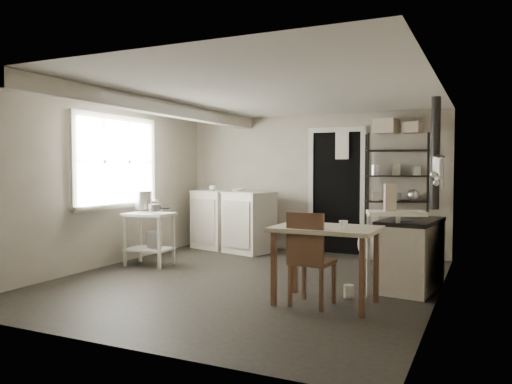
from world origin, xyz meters
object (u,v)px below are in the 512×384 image
at_px(stockpot, 143,200).
at_px(base_cabinets, 232,223).
at_px(prep_table, 149,238).
at_px(chair, 312,258).
at_px(flour_sack, 371,245).
at_px(work_table, 326,268).
at_px(shelf_rack, 396,198).
at_px(stove, 411,251).

distance_m(stockpot, base_cabinets, 1.81).
bearing_deg(base_cabinets, stockpot, -96.05).
distance_m(prep_table, stockpot, 0.57).
distance_m(stockpot, chair, 3.21).
relative_size(stockpot, flour_sack, 0.52).
xyz_separation_m(prep_table, work_table, (2.92, -0.90, -0.02)).
distance_m(shelf_rack, work_table, 2.97).
distance_m(prep_table, shelf_rack, 3.77).
height_order(base_cabinets, shelf_rack, shelf_rack).
height_order(shelf_rack, flour_sack, shelf_rack).
bearing_deg(chair, prep_table, 165.30).
xyz_separation_m(stockpot, base_cabinets, (0.62, 1.63, -0.48)).
bearing_deg(shelf_rack, chair, -114.76).
xyz_separation_m(shelf_rack, chair, (-0.33, -3.00, -0.46)).
relative_size(shelf_rack, flour_sack, 3.84).
xyz_separation_m(stockpot, chair, (2.98, -1.09, -0.45)).
distance_m(base_cabinets, flour_sack, 2.39).
relative_size(chair, flour_sack, 1.92).
relative_size(shelf_rack, chair, 2.00).
bearing_deg(chair, base_cabinets, 135.84).
bearing_deg(stove, flour_sack, 123.23).
relative_size(prep_table, stove, 0.74).
height_order(prep_table, stockpot, stockpot).
xyz_separation_m(shelf_rack, flour_sack, (-0.31, -0.24, -0.71)).
bearing_deg(stove, stockpot, -172.21).
bearing_deg(stove, shelf_rack, 111.51).
height_order(work_table, flour_sack, work_table).
xyz_separation_m(shelf_rack, work_table, (-0.22, -2.90, -0.57)).
distance_m(stove, flour_sack, 1.81).
distance_m(stockpot, stove, 3.83).
height_order(base_cabinets, chair, chair).
bearing_deg(shelf_rack, stove, -93.90).
distance_m(stove, work_table, 1.26).
xyz_separation_m(shelf_rack, stove, (0.48, -1.86, -0.51)).
relative_size(stove, work_table, 0.97).
distance_m(stockpot, shelf_rack, 3.83).
height_order(stockpot, work_table, stockpot).
height_order(shelf_rack, chair, shelf_rack).
xyz_separation_m(base_cabinets, stove, (3.18, -1.58, -0.02)).
height_order(stove, work_table, stove).
bearing_deg(chair, stove, 59.63).
bearing_deg(prep_table, stove, 2.28).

